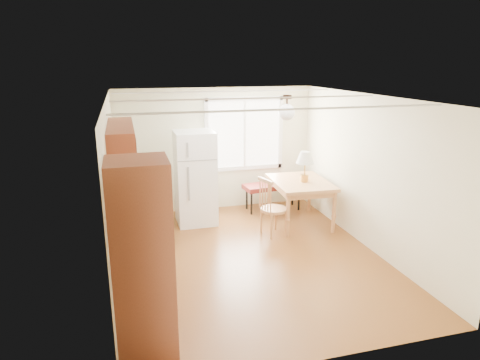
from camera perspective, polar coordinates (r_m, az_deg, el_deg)
name	(u,v)px	position (r m, az deg, el deg)	size (l,w,h in m)	color
room_shell	(251,182)	(6.42, 1.46, -0.21)	(4.60, 5.60, 2.62)	#572E12
kitchen_run	(137,235)	(5.71, -13.51, -7.09)	(0.65, 3.40, 2.20)	brown
window_unit	(244,134)	(8.84, 0.59, 6.15)	(1.64, 0.05, 1.51)	white
pendant_light	(287,111)	(6.83, 6.24, 9.09)	(0.26, 0.26, 0.40)	#321F16
refrigerator	(195,178)	(8.08, -5.99, 0.29)	(0.73, 0.76, 1.76)	white
bench	(273,186)	(8.85, 4.42, -0.86)	(1.27, 0.59, 0.56)	maroon
dining_table	(300,186)	(8.10, 8.05, -0.82)	(1.08, 1.39, 0.84)	#AE7442
chair	(269,203)	(7.49, 3.94, -3.13)	(0.50, 0.49, 1.05)	#AE7442
table_lamp	(305,160)	(7.94, 8.68, 2.66)	(0.33, 0.33, 0.57)	#B6863A
coffee_maker	(136,224)	(5.56, -13.64, -5.68)	(0.21, 0.25, 0.33)	black
kettle	(134,229)	(5.46, -14.01, -6.32)	(0.13, 0.13, 0.25)	#BB110E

